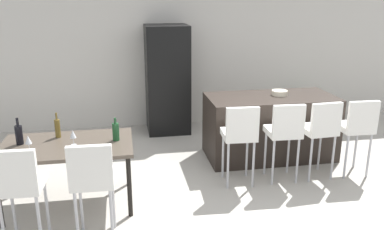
{
  "coord_description": "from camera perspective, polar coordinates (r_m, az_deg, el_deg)",
  "views": [
    {
      "loc": [
        -1.57,
        -4.38,
        2.34
      ],
      "look_at": [
        -0.7,
        0.4,
        0.85
      ],
      "focal_mm": 37.26,
      "sensor_mm": 36.0,
      "label": 1
    }
  ],
  "objects": [
    {
      "name": "bar_chair_far",
      "position": [
        5.59,
        22.56,
        -1.37
      ],
      "size": [
        0.41,
        0.41,
        1.05
      ],
      "color": "white",
      "rests_on": "ground_plane"
    },
    {
      "name": "dining_chair_near",
      "position": [
        3.98,
        -23.54,
        -8.82
      ],
      "size": [
        0.42,
        0.42,
        1.05
      ],
      "color": "white",
      "rests_on": "ground_plane"
    },
    {
      "name": "dining_table",
      "position": [
        4.66,
        -17.45,
        -4.71
      ],
      "size": [
        1.44,
        0.89,
        0.74
      ],
      "color": "#4C4238",
      "rests_on": "ground_plane"
    },
    {
      "name": "dining_chair_far",
      "position": [
        3.87,
        -14.07,
        -8.56
      ],
      "size": [
        0.41,
        0.41,
        1.05
      ],
      "color": "white",
      "rests_on": "ground_plane"
    },
    {
      "name": "kitchen_island",
      "position": [
        5.97,
        11.05,
        -1.63
      ],
      "size": [
        1.84,
        0.88,
        0.92
      ],
      "primitive_type": "cube",
      "color": "black",
      "rests_on": "ground_plane"
    },
    {
      "name": "wine_glass_right",
      "position": [
        4.52,
        -22.4,
        -3.33
      ],
      "size": [
        0.07,
        0.07,
        0.17
      ],
      "color": "silver",
      "rests_on": "dining_table"
    },
    {
      "name": "wine_bottle_middle",
      "position": [
        4.57,
        -10.86,
        -2.33
      ],
      "size": [
        0.08,
        0.08,
        0.27
      ],
      "color": "#194723",
      "rests_on": "dining_table"
    },
    {
      "name": "fruit_bowl",
      "position": [
        5.92,
        12.43,
        3.13
      ],
      "size": [
        0.23,
        0.23,
        0.07
      ],
      "primitive_type": "cylinder",
      "color": "beige",
      "rests_on": "kitchen_island"
    },
    {
      "name": "refrigerator",
      "position": [
        6.88,
        -3.56,
        5.1
      ],
      "size": [
        0.72,
        0.68,
        1.84
      ],
      "primitive_type": "cube",
      "color": "black",
      "rests_on": "ground_plane"
    },
    {
      "name": "wine_bottle_left",
      "position": [
        4.84,
        -18.7,
        -1.77
      ],
      "size": [
        0.06,
        0.06,
        0.3
      ],
      "color": "brown",
      "rests_on": "dining_table"
    },
    {
      "name": "wine_glass_far",
      "position": [
        4.54,
        -16.69,
        -2.67
      ],
      "size": [
        0.07,
        0.07,
        0.17
      ],
      "color": "silver",
      "rests_on": "dining_table"
    },
    {
      "name": "potted_plant",
      "position": [
        7.73,
        15.6,
        1.06
      ],
      "size": [
        0.32,
        0.32,
        0.53
      ],
      "color": "#38383D",
      "rests_on": "ground_plane"
    },
    {
      "name": "bar_chair_right",
      "position": [
        5.34,
        17.92,
        -1.72
      ],
      "size": [
        0.42,
        0.42,
        1.05
      ],
      "color": "white",
      "rests_on": "ground_plane"
    },
    {
      "name": "bar_chair_left",
      "position": [
        4.93,
        6.88,
        -2.5
      ],
      "size": [
        0.42,
        0.42,
        1.05
      ],
      "color": "white",
      "rests_on": "ground_plane"
    },
    {
      "name": "ground_plane",
      "position": [
        5.2,
        8.57,
        -9.87
      ],
      "size": [
        10.0,
        10.0,
        0.0
      ],
      "primitive_type": "plane",
      "color": "#ADA89E"
    },
    {
      "name": "wine_bottle_near",
      "position": [
        4.77,
        -23.53,
        -2.57
      ],
      "size": [
        0.08,
        0.08,
        0.3
      ],
      "color": "black",
      "rests_on": "dining_table"
    },
    {
      "name": "bar_chair_middle",
      "position": [
        5.13,
        13.13,
        -2.07
      ],
      "size": [
        0.42,
        0.42,
        1.05
      ],
      "color": "white",
      "rests_on": "ground_plane"
    },
    {
      "name": "back_wall",
      "position": [
        7.35,
        2.2,
        10.08
      ],
      "size": [
        10.0,
        0.12,
        2.9
      ],
      "primitive_type": "cube",
      "color": "beige",
      "rests_on": "ground_plane"
    }
  ]
}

